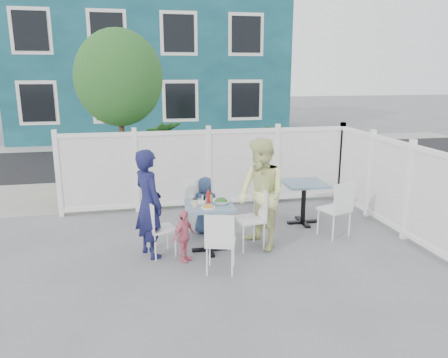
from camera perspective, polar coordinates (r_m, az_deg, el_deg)
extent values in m
plane|color=slate|center=(6.84, 0.73, -9.65)|extent=(80.00, 80.00, 0.00)
cube|color=gray|center=(10.38, -3.85, -1.35)|extent=(24.00, 2.60, 0.01)
cube|color=black|center=(13.96, -6.01, 2.57)|extent=(24.00, 5.00, 0.01)
cube|color=gray|center=(17.00, -7.12, 4.59)|extent=(24.00, 1.60, 0.01)
cube|color=#133E4E|center=(20.14, -9.71, 14.51)|extent=(11.00, 6.00, 6.00)
cube|color=black|center=(17.25, -17.52, 9.54)|extent=(1.20, 0.04, 1.40)
cube|color=black|center=(17.34, -4.05, 10.16)|extent=(1.20, 0.04, 1.40)
cube|color=black|center=(17.27, -18.15, 17.82)|extent=(1.20, 0.04, 1.40)
cube|color=black|center=(17.36, -4.20, 18.42)|extent=(1.20, 0.04, 1.40)
cube|color=white|center=(8.86, -2.01, 1.43)|extent=(5.80, 0.04, 1.40)
cube|color=white|center=(8.73, -2.05, 6.18)|extent=(5.86, 0.08, 0.08)
cube|color=white|center=(9.05, -1.97, -3.27)|extent=(5.86, 0.08, 0.12)
cube|color=white|center=(8.24, 20.58, -0.42)|extent=(0.04, 3.60, 1.40)
cube|color=white|center=(8.10, 21.02, 4.66)|extent=(0.08, 3.66, 0.08)
cube|color=white|center=(8.45, 20.14, -5.42)|extent=(0.08, 3.66, 0.12)
cylinder|color=#382316|center=(9.55, -13.12, 4.31)|extent=(0.12, 0.12, 2.40)
ellipsoid|color=#1C4F1D|center=(9.42, -13.59, 12.73)|extent=(1.80, 1.62, 1.98)
cube|color=gold|center=(10.42, -18.63, 1.34)|extent=(0.69, 0.53, 1.19)
imported|color=#1C4F1D|center=(9.43, -7.89, 2.34)|extent=(1.29, 1.29, 1.73)
imported|color=#1C4F1D|center=(9.82, 6.44, 2.15)|extent=(1.75, 1.77, 1.49)
cube|color=#3E5580|center=(6.69, -1.91, -3.52)|extent=(0.74, 0.74, 0.04)
cylinder|color=black|center=(6.80, -1.88, -6.46)|extent=(0.08, 0.08, 0.69)
cube|color=black|center=(6.93, -1.86, -9.15)|extent=(0.56, 0.10, 0.04)
cube|color=black|center=(6.93, -1.86, -9.15)|extent=(0.10, 0.56, 0.04)
cube|color=#3E5580|center=(8.03, 10.45, -0.57)|extent=(0.74, 0.74, 0.04)
cylinder|color=black|center=(8.13, 10.33, -3.16)|extent=(0.08, 0.08, 0.72)
cube|color=black|center=(8.24, 10.22, -5.54)|extent=(0.58, 0.09, 0.04)
cube|color=black|center=(8.24, 10.22, -5.54)|extent=(0.09, 0.58, 0.04)
cube|color=white|center=(6.71, -8.21, -6.44)|extent=(0.47, 0.48, 0.04)
cube|color=white|center=(6.58, -9.73, -4.77)|extent=(0.14, 0.38, 0.42)
cylinder|color=white|center=(6.98, -7.40, -7.42)|extent=(0.02, 0.02, 0.42)
cylinder|color=white|center=(6.69, -6.36, -8.37)|extent=(0.02, 0.02, 0.42)
cylinder|color=white|center=(6.88, -9.88, -7.83)|extent=(0.02, 0.02, 0.42)
cylinder|color=white|center=(6.59, -8.94, -8.81)|extent=(0.02, 0.02, 0.42)
cube|color=white|center=(6.91, 3.30, -5.29)|extent=(0.47, 0.49, 0.04)
cube|color=white|center=(6.91, 4.81, -3.08)|extent=(0.10, 0.43, 0.46)
cylinder|color=white|center=(6.77, 2.55, -7.81)|extent=(0.02, 0.02, 0.46)
cylinder|color=white|center=(7.09, 1.35, -6.78)|extent=(0.02, 0.02, 0.46)
cylinder|color=white|center=(6.91, 5.24, -7.40)|extent=(0.02, 0.02, 0.46)
cylinder|color=white|center=(7.22, 3.94, -6.41)|extent=(0.02, 0.02, 0.46)
cube|color=white|center=(7.40, -3.39, -4.07)|extent=(0.46, 0.44, 0.04)
cube|color=white|center=(7.51, -3.50, -1.79)|extent=(0.43, 0.07, 0.45)
cylinder|color=white|center=(7.32, -1.85, -6.13)|extent=(0.02, 0.02, 0.45)
cylinder|color=white|center=(7.30, -4.71, -6.23)|extent=(0.02, 0.02, 0.45)
cylinder|color=white|center=(7.64, -2.07, -5.25)|extent=(0.02, 0.02, 0.45)
cylinder|color=white|center=(7.62, -4.81, -5.34)|extent=(0.02, 0.02, 0.45)
cube|color=white|center=(6.10, -0.45, -8.28)|extent=(0.49, 0.48, 0.04)
cube|color=white|center=(5.85, -0.61, -6.78)|extent=(0.39, 0.14, 0.43)
cylinder|color=white|center=(6.35, -1.88, -9.47)|extent=(0.02, 0.02, 0.43)
cylinder|color=white|center=(6.33, 1.27, -9.57)|extent=(0.02, 0.02, 0.43)
cylinder|color=white|center=(6.06, -2.24, -10.69)|extent=(0.02, 0.02, 0.43)
cylinder|color=white|center=(6.03, 1.07, -10.81)|extent=(0.02, 0.02, 0.43)
cube|color=white|center=(7.60, 14.23, -3.85)|extent=(0.55, 0.54, 0.04)
cube|color=white|center=(7.40, 15.45, -2.30)|extent=(0.43, 0.18, 0.47)
cylinder|color=white|center=(7.67, 12.18, -5.44)|extent=(0.03, 0.03, 0.47)
cylinder|color=white|center=(7.92, 14.18, -4.92)|extent=(0.03, 0.03, 0.47)
cylinder|color=white|center=(7.43, 14.07, -6.18)|extent=(0.03, 0.03, 0.47)
cylinder|color=white|center=(7.69, 16.07, -5.61)|extent=(0.03, 0.03, 0.47)
imported|color=#171944|center=(6.59, -9.81, -3.19)|extent=(0.61, 0.71, 1.64)
imported|color=#D8E24C|center=(6.79, 4.90, -2.04)|extent=(0.90, 1.02, 1.75)
imported|color=navy|center=(7.51, -2.46, -3.45)|extent=(0.54, 0.41, 0.99)
imported|color=pink|center=(6.47, -5.31, -7.43)|extent=(0.45, 0.46, 0.78)
cylinder|color=white|center=(6.52, -2.06, -3.72)|extent=(0.22, 0.22, 0.01)
cylinder|color=white|center=(6.75, -3.34, -3.10)|extent=(0.23, 0.23, 0.02)
imported|color=white|center=(6.69, -0.38, -3.02)|extent=(0.26, 0.26, 0.06)
cylinder|color=beige|center=(6.56, -3.78, -3.15)|extent=(0.08, 0.08, 0.12)
cylinder|color=beige|center=(6.85, -1.83, -2.40)|extent=(0.08, 0.08, 0.11)
cylinder|color=#AB1912|center=(6.73, -2.06, -2.45)|extent=(0.05, 0.05, 0.17)
cylinder|color=white|center=(6.91, -2.78, -2.44)|extent=(0.03, 0.03, 0.07)
cylinder|color=black|center=(6.90, -2.60, -2.47)|extent=(0.03, 0.03, 0.07)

